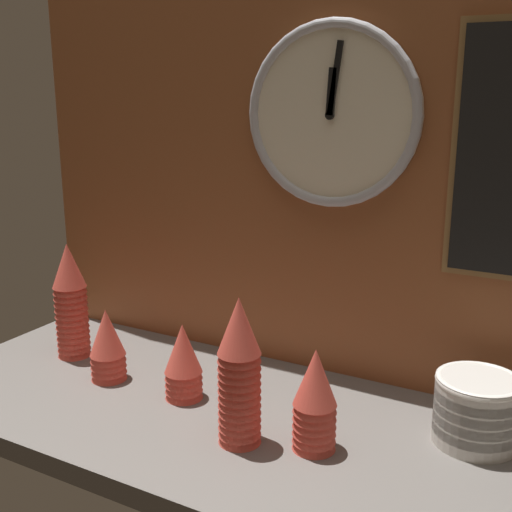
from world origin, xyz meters
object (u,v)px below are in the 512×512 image
Objects in this scene: cup_stack_center_left at (182,362)px; wall_clock at (331,115)px; cup_stack_center at (239,372)px; cup_stack_left at (107,345)px; cup_stack_center_right at (315,400)px; bowl_stack_right at (477,408)px; cup_stack_far_left at (71,301)px.

wall_clock is (19.96, 23.82, 46.58)cm from cup_stack_center_left.
cup_stack_center is 1.71× the size of cup_stack_left.
bowl_stack_right is at bearing 33.17° from cup_stack_center_right.
wall_clock is at bearing 159.16° from bowl_stack_right.
cup_stack_center_right is at bearing -146.83° from bowl_stack_right.
cup_stack_center_right is 0.51× the size of wall_clock.
cup_stack_center_left is 0.58× the size of cup_stack_far_left.
wall_clock is (2.11, 32.24, 41.12)cm from cup_stack_center.
cup_stack_center_right is 54.14cm from wall_clock.
wall_clock reaches higher than bowl_stack_right.
cup_stack_center_right is (12.11, 4.19, -4.10)cm from cup_stack_center.
cup_stack_center_right reaches higher than bowl_stack_right.
cup_stack_center is 41.12cm from bowl_stack_right.
cup_stack_far_left is 87.77cm from bowl_stack_right.
cup_stack_center is 1.81× the size of bowl_stack_right.
bowl_stack_right is at bearing 3.79° from cup_stack_far_left.
wall_clock is at bearing 109.62° from cup_stack_center_right.
cup_stack_left is at bearing -147.99° from wall_clock.
cup_stack_center_left is at bearing -129.96° from wall_clock.
cup_stack_center_right reaches higher than cup_stack_left.
cup_stack_left is (-48.63, 3.90, -1.37)cm from cup_stack_center_right.
cup_stack_far_left is 64.71cm from cup_stack_center_right.
cup_stack_far_left is 0.74× the size of wall_clock.
cup_stack_center_right is 1.18× the size of cup_stack_left.
cup_stack_center is 13.45cm from cup_stack_center_right.
cup_stack_center_left is 18.68cm from cup_stack_left.
cup_stack_center is 37.80cm from cup_stack_left.
cup_stack_far_left is (-33.92, 5.30, 5.46)cm from cup_stack_center_left.
cup_stack_left is (-36.52, 8.09, -5.46)cm from cup_stack_center.
cup_stack_center_right is (63.87, -9.53, -4.10)cm from cup_stack_far_left.
bowl_stack_right is (35.55, 19.51, -6.81)cm from cup_stack_center.
cup_stack_left is 1.06× the size of bowl_stack_right.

